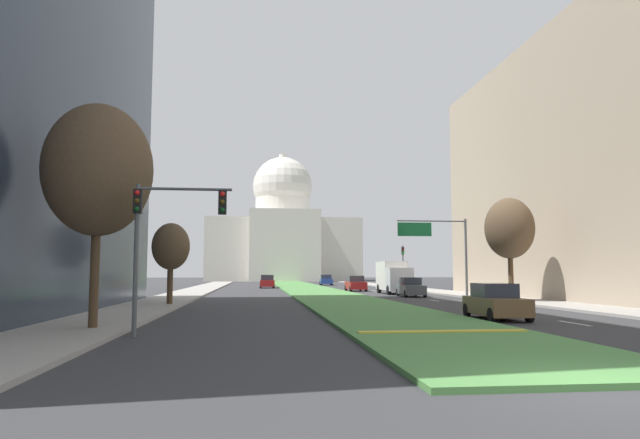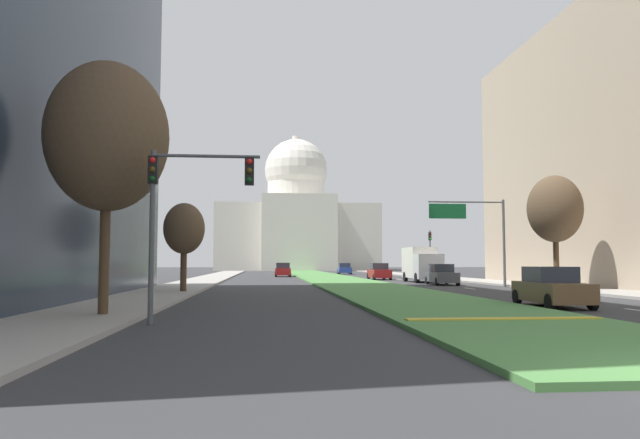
{
  "view_description": "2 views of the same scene",
  "coord_description": "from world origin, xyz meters",
  "px_view_note": "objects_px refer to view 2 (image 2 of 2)",
  "views": [
    {
      "loc": [
        -6.4,
        -9.98,
        2.19
      ],
      "look_at": [
        -0.9,
        38.5,
        6.69
      ],
      "focal_mm": 31.8,
      "sensor_mm": 36.0,
      "label": 1
    },
    {
      "loc": [
        -7.08,
        -8.18,
        1.83
      ],
      "look_at": [
        -1.94,
        47.4,
        5.84
      ],
      "focal_mm": 33.35,
      "sensor_mm": 36.0,
      "label": 2
    }
  ],
  "objects_px": {
    "traffic_light_near_left": "(181,197)",
    "sedan_far_horizon": "(283,270)",
    "traffic_light_far_right": "(430,248)",
    "sedan_distant": "(379,272)",
    "overhead_guide_sign": "(475,224)",
    "sedan_very_far": "(345,269)",
    "street_tree_right_mid": "(555,209)",
    "box_truck_delivery": "(422,264)",
    "street_tree_left_mid": "(184,229)",
    "sedan_lead_stopped": "(551,288)",
    "street_tree_left_near": "(107,137)",
    "sedan_midblock": "(442,275)",
    "capitol_building": "(296,223)"
  },
  "relations": [
    {
      "from": "traffic_light_near_left",
      "to": "sedan_distant",
      "type": "relative_size",
      "value": 1.25
    },
    {
      "from": "street_tree_right_mid",
      "to": "sedan_far_horizon",
      "type": "distance_m",
      "value": 41.85
    },
    {
      "from": "overhead_guide_sign",
      "to": "sedan_very_far",
      "type": "distance_m",
      "value": 47.82
    },
    {
      "from": "street_tree_right_mid",
      "to": "sedan_far_horizon",
      "type": "height_order",
      "value": "street_tree_right_mid"
    },
    {
      "from": "traffic_light_far_right",
      "to": "sedan_midblock",
      "type": "height_order",
      "value": "traffic_light_far_right"
    },
    {
      "from": "sedan_distant",
      "to": "street_tree_right_mid",
      "type": "bearing_deg",
      "value": -74.86
    },
    {
      "from": "traffic_light_far_right",
      "to": "sedan_midblock",
      "type": "relative_size",
      "value": 1.13
    },
    {
      "from": "traffic_light_far_right",
      "to": "street_tree_right_mid",
      "type": "xyz_separation_m",
      "value": [
        1.15,
        -25.26,
        1.93
      ]
    },
    {
      "from": "sedan_very_far",
      "to": "street_tree_left_near",
      "type": "bearing_deg",
      "value": -103.89
    },
    {
      "from": "street_tree_right_mid",
      "to": "sedan_midblock",
      "type": "height_order",
      "value": "street_tree_right_mid"
    },
    {
      "from": "sedan_lead_stopped",
      "to": "traffic_light_near_left",
      "type": "bearing_deg",
      "value": -159.03
    },
    {
      "from": "overhead_guide_sign",
      "to": "traffic_light_far_right",
      "type": "bearing_deg",
      "value": 84.07
    },
    {
      "from": "sedan_lead_stopped",
      "to": "sedan_far_horizon",
      "type": "height_order",
      "value": "sedan_far_horizon"
    },
    {
      "from": "traffic_light_near_left",
      "to": "traffic_light_far_right",
      "type": "xyz_separation_m",
      "value": [
        20.06,
        43.89,
        -0.48
      ]
    },
    {
      "from": "street_tree_right_mid",
      "to": "box_truck_delivery",
      "type": "xyz_separation_m",
      "value": [
        -4.34,
        16.87,
        -3.57
      ]
    },
    {
      "from": "traffic_light_near_left",
      "to": "sedan_far_horizon",
      "type": "distance_m",
      "value": 57.13
    },
    {
      "from": "box_truck_delivery",
      "to": "sedan_far_horizon",
      "type": "bearing_deg",
      "value": 119.52
    },
    {
      "from": "capitol_building",
      "to": "sedan_distant",
      "type": "relative_size",
      "value": 8.57
    },
    {
      "from": "traffic_light_near_left",
      "to": "box_truck_delivery",
      "type": "xyz_separation_m",
      "value": [
        16.86,
        35.5,
        -2.12
      ]
    },
    {
      "from": "traffic_light_far_right",
      "to": "sedan_lead_stopped",
      "type": "bearing_deg",
      "value": -98.57
    },
    {
      "from": "sedan_distant",
      "to": "box_truck_delivery",
      "type": "xyz_separation_m",
      "value": [
        2.4,
        -8.05,
        0.87
      ]
    },
    {
      "from": "sedan_very_far",
      "to": "box_truck_delivery",
      "type": "height_order",
      "value": "box_truck_delivery"
    },
    {
      "from": "sedan_very_far",
      "to": "box_truck_delivery",
      "type": "xyz_separation_m",
      "value": [
        2.21,
        -36.7,
        0.88
      ]
    },
    {
      "from": "street_tree_left_near",
      "to": "street_tree_right_mid",
      "type": "bearing_deg",
      "value": 34.85
    },
    {
      "from": "street_tree_left_near",
      "to": "sedan_lead_stopped",
      "type": "height_order",
      "value": "street_tree_left_near"
    },
    {
      "from": "street_tree_right_mid",
      "to": "sedan_far_horizon",
      "type": "bearing_deg",
      "value": 113.26
    },
    {
      "from": "sedan_lead_stopped",
      "to": "sedan_far_horizon",
      "type": "bearing_deg",
      "value": 100.48
    },
    {
      "from": "traffic_light_far_right",
      "to": "sedan_lead_stopped",
      "type": "relative_size",
      "value": 1.18
    },
    {
      "from": "capitol_building",
      "to": "sedan_lead_stopped",
      "type": "bearing_deg",
      "value": -87.62
    },
    {
      "from": "street_tree_left_mid",
      "to": "sedan_midblock",
      "type": "bearing_deg",
      "value": 31.89
    },
    {
      "from": "traffic_light_far_right",
      "to": "street_tree_right_mid",
      "type": "bearing_deg",
      "value": -87.4
    },
    {
      "from": "box_truck_delivery",
      "to": "traffic_light_near_left",
      "type": "bearing_deg",
      "value": -115.41
    },
    {
      "from": "street_tree_left_mid",
      "to": "sedan_far_horizon",
      "type": "xyz_separation_m",
      "value": [
        6.98,
        39.56,
        -2.93
      ]
    },
    {
      "from": "capitol_building",
      "to": "overhead_guide_sign",
      "type": "relative_size",
      "value": 5.49
    },
    {
      "from": "traffic_light_far_right",
      "to": "sedan_distant",
      "type": "height_order",
      "value": "traffic_light_far_right"
    },
    {
      "from": "overhead_guide_sign",
      "to": "sedan_far_horizon",
      "type": "height_order",
      "value": "overhead_guide_sign"
    },
    {
      "from": "sedan_distant",
      "to": "sedan_far_horizon",
      "type": "bearing_deg",
      "value": 126.06
    },
    {
      "from": "sedan_midblock",
      "to": "sedan_far_horizon",
      "type": "relative_size",
      "value": 1.03
    },
    {
      "from": "street_tree_left_near",
      "to": "sedan_very_far",
      "type": "xyz_separation_m",
      "value": [
        17.37,
        70.23,
        -5.19
      ]
    },
    {
      "from": "traffic_light_far_right",
      "to": "capitol_building",
      "type": "bearing_deg",
      "value": 98.05
    },
    {
      "from": "traffic_light_near_left",
      "to": "sedan_far_horizon",
      "type": "height_order",
      "value": "traffic_light_near_left"
    },
    {
      "from": "sedan_distant",
      "to": "sedan_very_far",
      "type": "bearing_deg",
      "value": 89.62
    },
    {
      "from": "street_tree_left_near",
      "to": "sedan_lead_stopped",
      "type": "bearing_deg",
      "value": 11.65
    },
    {
      "from": "traffic_light_far_right",
      "to": "sedan_lead_stopped",
      "type": "xyz_separation_m",
      "value": [
        -5.79,
        -38.42,
        -2.54
      ]
    },
    {
      "from": "sedan_far_horizon",
      "to": "box_truck_delivery",
      "type": "relative_size",
      "value": 0.7
    },
    {
      "from": "street_tree_right_mid",
      "to": "sedan_very_far",
      "type": "distance_m",
      "value": 54.15
    },
    {
      "from": "traffic_light_near_left",
      "to": "sedan_lead_stopped",
      "type": "distance_m",
      "value": 15.58
    },
    {
      "from": "street_tree_left_mid",
      "to": "sedan_lead_stopped",
      "type": "xyz_separation_m",
      "value": [
        16.48,
        -11.82,
        -2.98
      ]
    },
    {
      "from": "overhead_guide_sign",
      "to": "sedan_midblock",
      "type": "distance_m",
      "value": 6.05
    },
    {
      "from": "traffic_light_far_right",
      "to": "sedan_far_horizon",
      "type": "relative_size",
      "value": 1.16
    }
  ]
}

